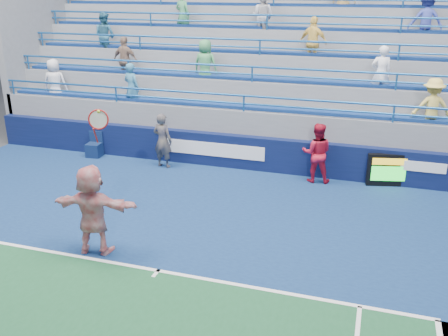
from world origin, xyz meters
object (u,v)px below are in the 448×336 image
(judge_chair, at_px, (95,149))
(tennis_player, at_px, (93,210))
(line_judge, at_px, (163,141))
(ball_girl, at_px, (317,153))
(serve_speed_board, at_px, (392,170))

(judge_chair, relative_size, tennis_player, 0.26)
(judge_chair, bearing_deg, line_judge, -4.99)
(tennis_player, distance_m, ball_girl, 7.04)
(tennis_player, height_order, line_judge, tennis_player)
(tennis_player, bearing_deg, judge_chair, 121.30)
(line_judge, bearing_deg, serve_speed_board, -167.90)
(tennis_player, height_order, ball_girl, tennis_player)
(serve_speed_board, relative_size, tennis_player, 0.43)
(serve_speed_board, bearing_deg, ball_girl, -172.41)
(serve_speed_board, distance_m, ball_girl, 2.24)
(serve_speed_board, xyz_separation_m, judge_chair, (-9.79, -0.26, -0.22))
(line_judge, bearing_deg, tennis_player, 106.36)
(judge_chair, height_order, line_judge, line_judge)
(ball_girl, bearing_deg, tennis_player, 47.35)
(serve_speed_board, xyz_separation_m, tennis_player, (-6.30, -6.00, 0.54))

